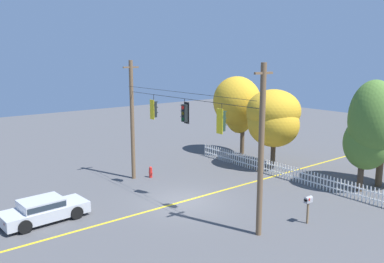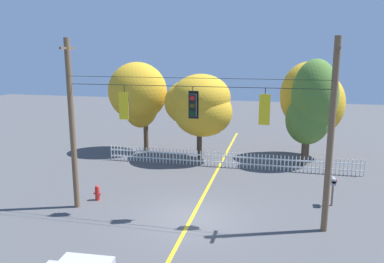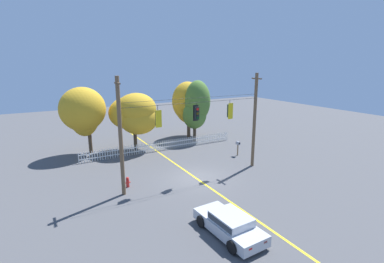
{
  "view_description": "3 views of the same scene",
  "coord_description": "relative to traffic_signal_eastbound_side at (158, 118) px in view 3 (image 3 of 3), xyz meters",
  "views": [
    {
      "loc": [
        17.21,
        -13.23,
        8.05
      ],
      "look_at": [
        -0.06,
        0.59,
        3.91
      ],
      "focal_mm": 38.02,
      "sensor_mm": 36.0,
      "label": 1
    },
    {
      "loc": [
        3.53,
        -15.53,
        7.27
      ],
      "look_at": [
        -0.07,
        0.34,
        3.81
      ],
      "focal_mm": 36.32,
      "sensor_mm": 36.0,
      "label": 2
    },
    {
      "loc": [
        -10.03,
        -17.32,
        8.49
      ],
      "look_at": [
        -0.16,
        0.32,
        3.6
      ],
      "focal_mm": 26.41,
      "sensor_mm": 36.0,
      "label": 3
    }
  ],
  "objects": [
    {
      "name": "autumn_maple_near_fence",
      "position": [
        -3.25,
        10.31,
        -0.66
      ],
      "size": [
        4.19,
        3.59,
        6.41
      ],
      "color": "brown",
      "rests_on": "ground"
    },
    {
      "name": "ground",
      "position": [
        2.96,
        0.01,
        -4.9
      ],
      "size": [
        80.0,
        80.0,
        0.0
      ],
      "primitive_type": "plane",
      "color": "#4C4C4F"
    },
    {
      "name": "white_picket_fence",
      "position": [
        3.58,
        7.76,
        -4.4
      ],
      "size": [
        15.88,
        0.06,
        0.98
      ],
      "color": "white",
      "rests_on": "ground"
    },
    {
      "name": "autumn_oak_far_east",
      "position": [
        8.51,
        9.55,
        -0.98
      ],
      "size": [
        3.13,
        2.9,
        6.71
      ],
      "color": "#473828",
      "rests_on": "ground"
    },
    {
      "name": "parked_car",
      "position": [
        0.82,
        -7.1,
        -4.29
      ],
      "size": [
        2.03,
        4.19,
        1.15
      ],
      "color": "#B7BABF",
      "rests_on": "ground"
    },
    {
      "name": "roadside_mailbox",
      "position": [
        9.13,
        2.81,
        -3.78
      ],
      "size": [
        0.25,
        0.44,
        1.38
      ],
      "color": "brown",
      "rests_on": "ground"
    },
    {
      "name": "signal_support_span",
      "position": [
        2.96,
        0.01,
        -0.93
      ],
      "size": [
        11.34,
        1.1,
        7.77
      ],
      "color": "brown",
      "rests_on": "ground"
    },
    {
      "name": "traffic_signal_westbound_side",
      "position": [
        5.94,
        -0.0,
        0.04
      ],
      "size": [
        0.43,
        0.38,
        1.46
      ],
      "color": "black"
    },
    {
      "name": "traffic_signal_northbound_secondary",
      "position": [
        3.01,
        0.02,
        0.11
      ],
      "size": [
        0.43,
        0.38,
        1.36
      ],
      "color": "black"
    },
    {
      "name": "traffic_signal_eastbound_side",
      "position": [
        0.0,
        0.0,
        0.0
      ],
      "size": [
        0.43,
        0.38,
        1.47
      ],
      "color": "black"
    },
    {
      "name": "autumn_maple_far_west",
      "position": [
        8.58,
        11.33,
        -0.94
      ],
      "size": [
        4.26,
        3.65,
        6.49
      ],
      "color": "brown",
      "rests_on": "ground"
    },
    {
      "name": "lane_centerline_stripe",
      "position": [
        2.96,
        0.01,
        -4.89
      ],
      "size": [
        0.16,
        36.0,
        0.01
      ],
      "primitive_type": "cube",
      "color": "gold",
      "rests_on": "ground"
    },
    {
      "name": "autumn_maple_mid",
      "position": [
        1.35,
        9.23,
        -1.15
      ],
      "size": [
        4.68,
        4.02,
        5.72
      ],
      "color": "#473828",
      "rests_on": "ground"
    },
    {
      "name": "fire_hydrant",
      "position": [
        -2.02,
        0.99,
        -4.53
      ],
      "size": [
        0.38,
        0.22,
        0.76
      ],
      "color": "red",
      "rests_on": "ground"
    }
  ]
}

